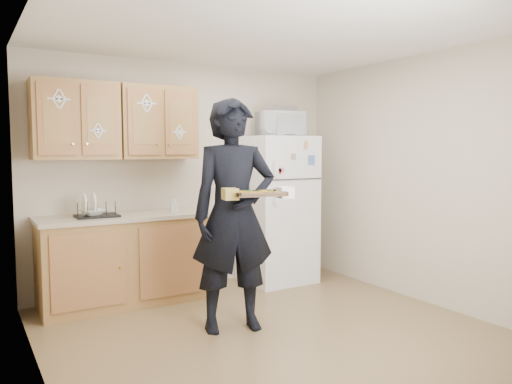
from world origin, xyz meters
TOP-DOWN VIEW (x-y plane):
  - floor at (0.00, 0.00)m, footprint 3.60×3.60m
  - ceiling at (0.00, 0.00)m, footprint 3.60×3.60m
  - wall_back at (0.00, 1.80)m, footprint 3.60×0.04m
  - wall_front at (0.00, -1.80)m, footprint 3.60×0.04m
  - wall_left at (-1.80, 0.00)m, footprint 0.04×3.60m
  - wall_right at (1.80, 0.00)m, footprint 0.04×3.60m
  - refrigerator at (0.95, 1.43)m, footprint 0.75×0.70m
  - base_cabinet at (-0.85, 1.48)m, footprint 1.60×0.60m
  - countertop at (-0.85, 1.48)m, footprint 1.64×0.64m
  - upper_cab_left at (-1.25, 1.61)m, footprint 0.80×0.33m
  - upper_cab_right at (-0.43, 1.61)m, footprint 0.80×0.33m
  - cereal_box at (1.47, 1.67)m, footprint 0.20×0.07m
  - person at (-0.23, 0.29)m, footprint 0.81×0.62m
  - baking_tray at (-0.17, -0.00)m, footprint 0.46×0.38m
  - pizza_front_left at (-0.28, -0.05)m, footprint 0.14×0.14m
  - pizza_front_right at (-0.09, -0.09)m, footprint 0.14×0.14m
  - pizza_back_left at (-0.25, 0.08)m, footprint 0.14×0.14m
  - pizza_back_right at (-0.06, 0.04)m, footprint 0.14×0.14m
  - pizza_center at (-0.17, -0.00)m, footprint 0.14×0.14m
  - microwave at (0.96, 1.38)m, footprint 0.55×0.42m
  - foil_pan at (0.99, 1.41)m, footprint 0.33×0.24m
  - dish_rack at (-1.11, 1.45)m, footprint 0.40×0.30m
  - bowl at (-1.14, 1.45)m, footprint 0.27×0.27m
  - soap_bottle at (-0.36, 1.34)m, footprint 0.10×0.10m

SIDE VIEW (x-z plane):
  - floor at x=0.00m, z-range 0.00..0.00m
  - cereal_box at x=1.47m, z-range 0.00..0.32m
  - base_cabinet at x=-0.85m, z-range 0.00..0.86m
  - refrigerator at x=0.95m, z-range 0.00..1.70m
  - countertop at x=-0.85m, z-range 0.86..0.90m
  - bowl at x=-1.14m, z-range 0.92..0.97m
  - dish_rack at x=-1.11m, z-range 0.90..1.06m
  - person at x=-0.23m, z-range 0.00..1.98m
  - soap_bottle at x=-0.36m, z-range 0.90..1.08m
  - baking_tray at x=-0.17m, z-range 1.17..1.21m
  - pizza_front_left at x=-0.28m, z-range 1.20..1.21m
  - pizza_front_right at x=-0.09m, z-range 1.20..1.21m
  - pizza_back_left at x=-0.25m, z-range 1.20..1.21m
  - pizza_back_right at x=-0.06m, z-range 1.20..1.21m
  - pizza_center at x=-0.17m, z-range 1.20..1.21m
  - wall_back at x=0.00m, z-range 0.00..2.50m
  - wall_front at x=0.00m, z-range 0.00..2.50m
  - wall_left at x=-1.80m, z-range 0.00..2.50m
  - wall_right at x=1.80m, z-range 0.00..2.50m
  - upper_cab_left at x=-1.25m, z-range 1.45..2.20m
  - upper_cab_right at x=-0.43m, z-range 1.45..2.20m
  - microwave at x=0.96m, z-range 1.70..1.98m
  - foil_pan at x=0.99m, z-range 1.98..2.05m
  - ceiling at x=0.00m, z-range 2.50..2.50m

